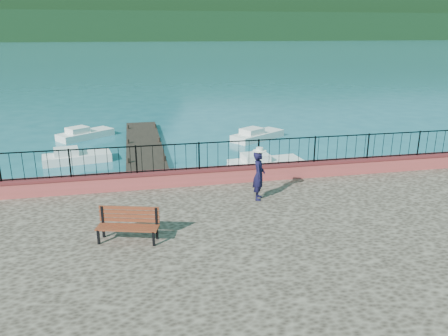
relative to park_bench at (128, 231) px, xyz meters
name	(u,v)px	position (x,y,z in m)	size (l,w,h in m)	color
ground	(230,263)	(2.83, 0.35, -1.48)	(2000.00, 2000.00, 0.00)	#19596B
parapet	(208,176)	(2.83, 4.05, 0.01)	(28.00, 0.46, 0.58)	#B94345
railing	(207,156)	(2.83, 4.05, 0.78)	(27.00, 0.05, 0.95)	black
dock	(145,154)	(0.83, 12.35, -1.33)	(2.00, 16.00, 0.30)	#2D231C
far_forest	(131,27)	(2.83, 300.35, 7.52)	(900.00, 60.00, 18.00)	black
foothills	(129,10)	(2.83, 360.35, 20.52)	(900.00, 120.00, 44.00)	black
companion_hill	(299,36)	(222.83, 560.35, -1.48)	(448.00, 384.00, 180.00)	#142D23
park_bench	(128,231)	(0.00, 0.00, 0.00)	(1.70, 0.96, 0.90)	black
person	(259,175)	(4.21, 2.21, 0.54)	(0.60, 0.39, 1.64)	black
hat	(260,149)	(4.21, 2.21, 1.42)	(0.44, 0.44, 0.12)	white
boat_0	(77,154)	(-2.66, 12.11, -1.08)	(3.37, 1.30, 0.80)	silver
boat_1	(266,160)	(6.60, 9.05, -1.08)	(3.60, 1.30, 0.80)	white
boat_2	(258,133)	(7.91, 14.97, -1.08)	(3.67, 1.30, 0.80)	silver
boat_3	(85,132)	(-2.71, 17.54, -1.08)	(3.48, 1.30, 0.80)	white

